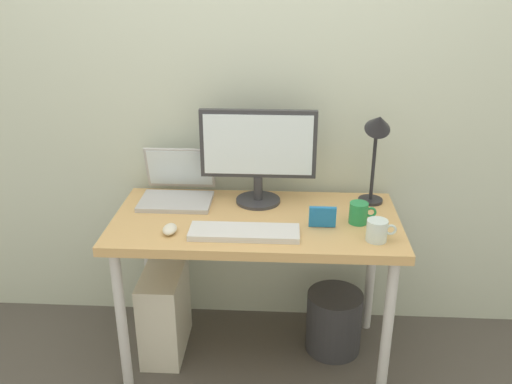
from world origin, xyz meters
TOP-DOWN VIEW (x-y plane):
  - ground_plane at (0.00, 0.00)m, footprint 6.00×6.00m
  - back_wall at (0.00, 0.36)m, footprint 4.40×0.04m
  - desk at (0.00, 0.00)m, footprint 1.22×0.60m
  - monitor at (-0.00, 0.17)m, footprint 0.51×0.20m
  - laptop at (-0.37, 0.19)m, footprint 0.32×0.28m
  - desk_lamp at (0.51, 0.17)m, footprint 0.11×0.16m
  - keyboard at (-0.04, -0.16)m, footprint 0.44×0.14m
  - mouse at (-0.34, -0.16)m, footprint 0.06×0.09m
  - coffee_mug at (0.43, -0.02)m, footprint 0.11×0.08m
  - glass_cup at (0.48, -0.18)m, footprint 0.12×0.08m
  - photo_frame at (0.28, -0.07)m, footprint 0.11×0.03m
  - computer_tower at (-0.43, 0.02)m, footprint 0.18×0.36m
  - wastebasket at (0.37, 0.06)m, footprint 0.26×0.26m

SIDE VIEW (x-z plane):
  - ground_plane at x=0.00m, z-range 0.00..0.00m
  - wastebasket at x=0.37m, z-range 0.00..0.30m
  - computer_tower at x=-0.43m, z-range 0.00..0.42m
  - desk at x=0.00m, z-range 0.28..1.00m
  - keyboard at x=-0.04m, z-range 0.71..0.74m
  - mouse at x=-0.34m, z-range 0.71..0.75m
  - glass_cup at x=0.48m, z-range 0.71..0.80m
  - coffee_mug at x=0.43m, z-range 0.71..0.80m
  - photo_frame at x=0.28m, z-range 0.72..0.81m
  - laptop at x=-0.37m, z-range 0.66..0.88m
  - monitor at x=0.00m, z-range 0.74..1.17m
  - desk_lamp at x=0.51m, z-range 0.81..1.25m
  - back_wall at x=0.00m, z-range 0.00..2.60m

